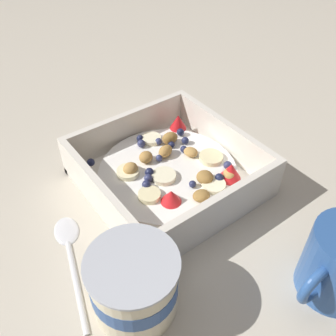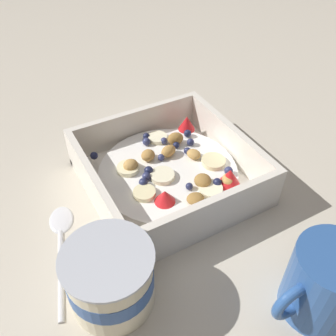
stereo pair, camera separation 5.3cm
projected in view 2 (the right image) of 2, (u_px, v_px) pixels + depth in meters
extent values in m
plane|color=beige|center=(158.00, 183.00, 0.55)|extent=(2.40, 2.40, 0.00)
cube|color=white|center=(168.00, 181.00, 0.55)|extent=(0.23, 0.23, 0.01)
cube|color=white|center=(136.00, 128.00, 0.60)|extent=(0.23, 0.01, 0.07)
cube|color=white|center=(210.00, 218.00, 0.46)|extent=(0.23, 0.01, 0.07)
cube|color=white|center=(230.00, 144.00, 0.57)|extent=(0.01, 0.21, 0.07)
cube|color=white|center=(97.00, 193.00, 0.49)|extent=(0.01, 0.21, 0.07)
cylinder|color=white|center=(168.00, 174.00, 0.54)|extent=(0.20, 0.20, 0.02)
cylinder|color=#F7EFC6|center=(211.00, 189.00, 0.50)|extent=(0.04, 0.04, 0.01)
cylinder|color=#F7EFC6|center=(158.00, 138.00, 0.58)|extent=(0.04, 0.04, 0.01)
cylinder|color=#F4EAB7|center=(128.00, 168.00, 0.53)|extent=(0.04, 0.04, 0.01)
cylinder|color=beige|center=(213.00, 161.00, 0.54)|extent=(0.05, 0.05, 0.01)
cylinder|color=beige|center=(144.00, 193.00, 0.50)|extent=(0.04, 0.04, 0.01)
cylinder|color=#F7EFC6|center=(161.00, 176.00, 0.52)|extent=(0.05, 0.05, 0.01)
cone|color=red|center=(230.00, 177.00, 0.50)|extent=(0.04, 0.04, 0.03)
cone|color=red|center=(187.00, 123.00, 0.60)|extent=(0.03, 0.03, 0.02)
cone|color=red|center=(165.00, 196.00, 0.48)|extent=(0.04, 0.04, 0.02)
sphere|color=#191E3D|center=(148.00, 170.00, 0.53)|extent=(0.01, 0.01, 0.01)
sphere|color=#23284C|center=(189.00, 186.00, 0.50)|extent=(0.01, 0.01, 0.01)
sphere|color=navy|center=(161.00, 157.00, 0.55)|extent=(0.01, 0.01, 0.01)
sphere|color=#191E3D|center=(94.00, 156.00, 0.55)|extent=(0.01, 0.01, 0.01)
sphere|color=#23284C|center=(191.00, 142.00, 0.57)|extent=(0.01, 0.01, 0.01)
sphere|color=navy|center=(146.00, 142.00, 0.57)|extent=(0.01, 0.01, 0.01)
sphere|color=#23284C|center=(143.00, 182.00, 0.51)|extent=(0.01, 0.01, 0.01)
sphere|color=navy|center=(164.00, 141.00, 0.58)|extent=(0.01, 0.01, 0.01)
sphere|color=#191E3D|center=(217.00, 183.00, 0.51)|extent=(0.01, 0.01, 0.01)
sphere|color=#191E3D|center=(176.00, 145.00, 0.57)|extent=(0.01, 0.01, 0.01)
sphere|color=#191E3D|center=(188.00, 133.00, 0.59)|extent=(0.01, 0.01, 0.01)
sphere|color=#191E3D|center=(146.00, 136.00, 0.58)|extent=(0.01, 0.01, 0.01)
sphere|color=navy|center=(229.00, 171.00, 0.52)|extent=(0.01, 0.01, 0.01)
sphere|color=navy|center=(146.00, 176.00, 0.52)|extent=(0.01, 0.01, 0.01)
sphere|color=#23284C|center=(187.00, 151.00, 0.56)|extent=(0.01, 0.01, 0.01)
ellipsoid|color=#AD7F42|center=(150.00, 155.00, 0.55)|extent=(0.03, 0.03, 0.02)
ellipsoid|color=olive|center=(195.00, 199.00, 0.48)|extent=(0.03, 0.02, 0.01)
ellipsoid|color=tan|center=(195.00, 156.00, 0.55)|extent=(0.02, 0.03, 0.01)
ellipsoid|color=olive|center=(175.00, 138.00, 0.57)|extent=(0.03, 0.02, 0.02)
ellipsoid|color=tan|center=(228.00, 180.00, 0.51)|extent=(0.03, 0.03, 0.02)
ellipsoid|color=tan|center=(131.00, 165.00, 0.53)|extent=(0.02, 0.02, 0.02)
ellipsoid|color=olive|center=(203.00, 181.00, 0.51)|extent=(0.03, 0.03, 0.02)
ellipsoid|color=#AD7F42|center=(168.00, 151.00, 0.55)|extent=(0.03, 0.03, 0.02)
ellipsoid|color=silver|center=(60.00, 215.00, 0.50)|extent=(0.04, 0.06, 0.01)
cylinder|color=silver|center=(60.00, 271.00, 0.44)|extent=(0.04, 0.12, 0.01)
cylinder|color=beige|center=(111.00, 279.00, 0.39)|extent=(0.09, 0.09, 0.08)
cylinder|color=#2D5193|center=(110.00, 277.00, 0.39)|extent=(0.09, 0.09, 0.02)
cylinder|color=#B7BCC6|center=(106.00, 257.00, 0.36)|extent=(0.10, 0.10, 0.00)
cylinder|color=#2D5699|center=(326.00, 283.00, 0.38)|extent=(0.08, 0.08, 0.09)
torus|color=#2D5699|center=(293.00, 301.00, 0.36)|extent=(0.05, 0.01, 0.05)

